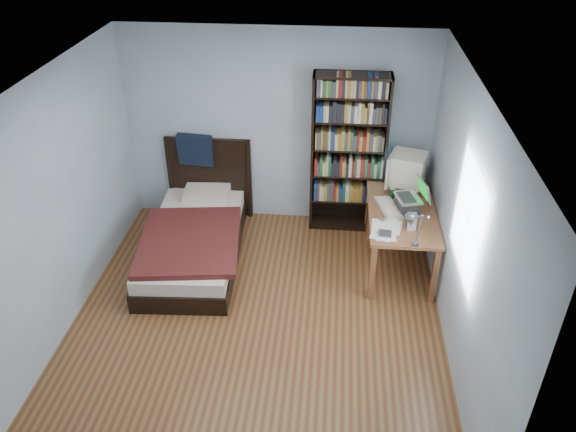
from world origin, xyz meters
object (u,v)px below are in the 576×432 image
object	(u,v)px
keyboard	(388,208)
bookshelf	(348,155)
desk_lamp	(412,223)
laptop	(409,202)
speaker	(412,222)
soda_can	(392,193)
bed	(195,235)
crt_monitor	(406,169)
desk	(396,212)

from	to	relation	value
keyboard	bookshelf	xyz separation A→B (m)	(-0.47, 0.78, 0.27)
desk_lamp	keyboard	xyz separation A→B (m)	(-0.11, 1.08, -0.49)
laptop	speaker	xyz separation A→B (m)	(-0.01, -0.38, -0.02)
desk_lamp	speaker	distance (m)	0.82
bookshelf	soda_can	bearing A→B (deg)	-44.27
soda_can	bookshelf	bearing A→B (deg)	135.73
bookshelf	bed	xyz separation A→B (m)	(-1.78, -0.81, -0.76)
crt_monitor	desk_lamp	bearing A→B (deg)	-93.74
bed	crt_monitor	bearing A→B (deg)	11.98
desk	bed	xyz separation A→B (m)	(-2.40, -0.49, -0.16)
desk	desk_lamp	xyz separation A→B (m)	(-0.05, -1.54, 0.82)
desk_lamp	laptop	bearing A→B (deg)	83.91
desk_lamp	soda_can	bearing A→B (deg)	92.42
crt_monitor	bed	world-z (taller)	crt_monitor
desk	laptop	distance (m)	0.63
bookshelf	laptop	bearing A→B (deg)	-48.44
desk	laptop	size ratio (longest dim) A/B	3.88
laptop	bed	distance (m)	2.54
laptop	bed	xyz separation A→B (m)	(-2.47, -0.03, -0.59)
desk	bed	bearing A→B (deg)	-168.41
crt_monitor	laptop	bearing A→B (deg)	-88.55
soda_can	laptop	bearing A→B (deg)	-57.84
desk_lamp	bookshelf	size ratio (longest dim) A/B	0.31
crt_monitor	soda_can	world-z (taller)	crt_monitor
desk	bookshelf	xyz separation A→B (m)	(-0.62, 0.32, 0.60)
laptop	bookshelf	xyz separation A→B (m)	(-0.69, 0.78, 0.17)
crt_monitor	speaker	world-z (taller)	crt_monitor
laptop	keyboard	bearing A→B (deg)	179.60
crt_monitor	bed	bearing A→B (deg)	-168.02
desk_lamp	bookshelf	xyz separation A→B (m)	(-0.57, 1.85, -0.22)
keyboard	speaker	world-z (taller)	speaker
soda_can	bookshelf	distance (m)	0.76
desk	laptop	xyz separation A→B (m)	(0.07, -0.46, 0.43)
laptop	speaker	size ratio (longest dim) A/B	2.18
desk_lamp	soda_can	xyz separation A→B (m)	(-0.06, 1.35, -0.45)
speaker	bed	size ratio (longest dim) A/B	0.08
keyboard	bed	bearing A→B (deg)	165.84
desk_lamp	bed	size ratio (longest dim) A/B	0.29
laptop	keyboard	distance (m)	0.24
desk	soda_can	size ratio (longest dim) A/B	13.07
crt_monitor	keyboard	world-z (taller)	crt_monitor
laptop	keyboard	world-z (taller)	laptop
desk	speaker	world-z (taller)	speaker
laptop	soda_can	xyz separation A→B (m)	(-0.17, 0.27, -0.05)
crt_monitor	desk_lamp	size ratio (longest dim) A/B	0.80
laptop	bed	bearing A→B (deg)	-179.29
soda_can	desk	bearing A→B (deg)	61.43
desk_lamp	bed	distance (m)	2.76
desk_lamp	soda_can	world-z (taller)	desk_lamp
laptop	speaker	distance (m)	0.38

